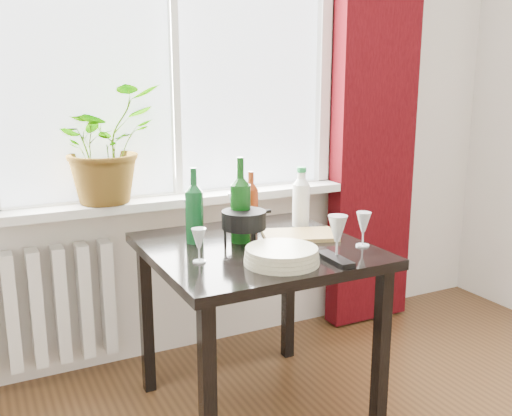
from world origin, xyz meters
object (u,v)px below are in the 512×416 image
fondue_pot (244,228)px  wineglass_front_right (337,237)px  cleaning_bottle (301,197)px  cutting_board (300,235)px  wine_bottle_left (194,205)px  radiator (24,310)px  wineglass_back_center (236,211)px  bottle_amber (251,200)px  wine_bottle_right (240,199)px  table (256,267)px  potted_plant (104,144)px  wineglass_front_left (199,245)px  wineglass_far_right (363,229)px  wineglass_back_left (192,216)px  plate_stack (282,256)px  tv_remote (335,259)px

fondue_pot → wineglass_front_right: bearing=-80.7°
cleaning_bottle → cutting_board: cleaning_bottle is taller
wine_bottle_left → cutting_board: wine_bottle_left is taller
wineglass_front_right → cutting_board: size_ratio=0.57×
wine_bottle_left → cutting_board: bearing=-16.1°
radiator → cutting_board: cutting_board is taller
radiator → wineglass_back_center: (0.87, -0.39, 0.45)m
wine_bottle_left → bottle_amber: size_ratio=1.18×
cleaning_bottle → fondue_pot: (-0.36, -0.16, -0.06)m
wine_bottle_right → wineglass_back_center: bearing=71.4°
table → potted_plant: bearing=126.7°
cleaning_bottle → wineglass_front_left: size_ratio=2.07×
table → wine_bottle_right: bearing=114.2°
radiator → cutting_board: 1.28m
wineglass_far_right → fondue_pot: bearing=150.5°
cleaning_bottle → wineglass_front_left: bearing=-154.5°
wineglass_back_left → plate_stack: (0.15, -0.53, -0.05)m
radiator → wineglass_far_right: 1.55m
cutting_board → cleaning_bottle: bearing=57.8°
radiator → wineglass_back_left: (0.68, -0.35, 0.44)m
radiator → tv_remote: bearing=-43.2°
cleaning_bottle → wineglass_far_right: bearing=-82.1°
wineglass_far_right → cutting_board: 0.28m
radiator → wineglass_back_left: 0.88m
tv_remote → fondue_pot: bearing=121.3°
radiator → plate_stack: size_ratio=2.89×
tv_remote → plate_stack: bearing=160.6°
wineglass_front_right → plate_stack: size_ratio=0.63×
table → plate_stack: (-0.02, -0.25, 0.12)m
table → wineglass_front_left: bearing=-160.3°
wine_bottle_right → bottle_amber: wine_bottle_right is taller
potted_plant → cleaning_bottle: 0.92m
bottle_amber → cutting_board: 0.28m
table → wine_bottle_left: size_ratio=2.71×
wineglass_back_left → plate_stack: 0.55m
wineglass_back_center → table: bearing=-95.3°
cleaning_bottle → cutting_board: size_ratio=0.89×
wineglass_far_right → wineglass_front_left: bearing=171.2°
radiator → wineglass_front_left: (0.57, -0.73, 0.43)m
tv_remote → wineglass_back_center: bearing=105.7°
radiator → potted_plant: 0.83m
table → wineglass_back_center: size_ratio=4.80×
wine_bottle_right → bottle_amber: (0.13, 0.17, -0.05)m
radiator → wineglass_front_right: bearing=-42.1°
wine_bottle_right → wineglass_front_right: size_ratio=2.05×
wineglass_front_left → wineglass_back_center: bearing=48.0°
wine_bottle_right → cleaning_bottle: size_ratio=1.32×
wineglass_far_right → cleaning_bottle: bearing=97.9°
potted_plant → wine_bottle_right: (0.42, -0.54, -0.19)m
wine_bottle_right → cleaning_bottle: wine_bottle_right is taller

